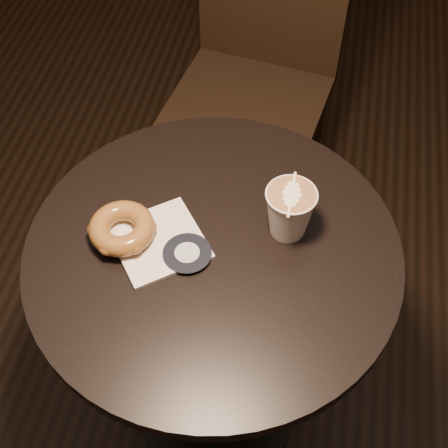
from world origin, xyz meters
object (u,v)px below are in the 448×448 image
object	(u,v)px
chair	(260,49)
cafe_table	(214,302)
latte_cup	(289,212)
pastry_bag	(159,242)
doughnut	(122,228)

from	to	relation	value
chair	cafe_table	bearing A→B (deg)	-78.91
cafe_table	latte_cup	size ratio (longest dim) A/B	7.19
pastry_bag	latte_cup	xyz separation A→B (m)	(0.23, 0.08, 0.05)
cafe_table	chair	distance (m)	0.80
doughnut	latte_cup	size ratio (longest dim) A/B	1.18
latte_cup	chair	bearing A→B (deg)	102.28
latte_cup	cafe_table	bearing A→B (deg)	-152.89
cafe_table	doughnut	size ratio (longest dim) A/B	6.10
chair	pastry_bag	distance (m)	0.83
chair	latte_cup	distance (m)	0.78
chair	pastry_bag	world-z (taller)	chair
pastry_bag	doughnut	bearing A→B (deg)	142.90
doughnut	latte_cup	xyz separation A→B (m)	(0.30, 0.08, 0.02)
cafe_table	chair	bearing A→B (deg)	92.20
pastry_bag	latte_cup	size ratio (longest dim) A/B	1.50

